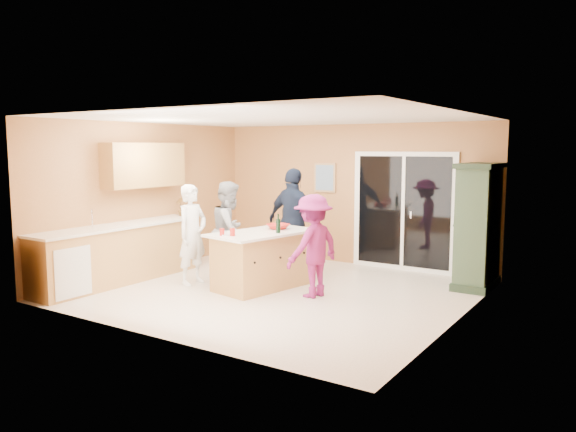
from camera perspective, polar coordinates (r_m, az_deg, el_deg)
The scene contains 22 objects.
floor at distance 8.62m, azimuth -1.21°, elevation -7.61°, with size 5.50×5.50×0.00m, color white.
ceiling at distance 8.36m, azimuth -1.25°, elevation 9.92°, with size 5.50×5.00×0.10m, color white.
wall_back at distance 10.54m, azimuth 6.42°, elevation 2.18°, with size 5.50×0.10×2.60m, color #E29E5D.
wall_front at distance 6.49m, azimuth -13.72°, elevation -0.92°, with size 5.50×0.10×2.60m, color #E29E5D.
wall_left at distance 10.18m, azimuth -14.15°, elevation 1.85°, with size 0.10×5.00×2.60m, color #E29E5D.
wall_right at distance 7.22m, azimuth 17.13°, elevation -0.25°, with size 0.10×5.00×2.60m, color #E29E5D.
left_cabinet_run at distance 9.39m, azimuth -17.44°, elevation -3.84°, with size 0.65×3.05×1.24m.
upper_cabinets at distance 9.89m, azimuth -14.41°, elevation 5.04°, with size 0.35×1.60×0.75m, color tan.
sliding_door at distance 10.11m, azimuth 11.64°, elevation 0.46°, with size 1.90×0.07×2.10m.
framed_picture at distance 10.76m, azimuth 3.76°, elevation 3.91°, with size 0.46×0.04×0.56m.
kitchen_island at distance 8.75m, azimuth -2.60°, elevation -4.62°, with size 1.21×1.82×0.88m.
green_hutch at distance 9.16m, azimuth 18.75°, elevation -1.11°, with size 0.56×1.05×1.94m.
woman_white at distance 9.05m, azimuth -9.68°, elevation -1.86°, with size 0.58×0.38×1.59m, color white.
woman_grey at distance 9.26m, azimuth -5.90°, elevation -1.51°, with size 0.79×0.61×1.62m, color gray.
woman_navy at distance 9.65m, azimuth 0.58°, elevation -0.52°, with size 1.07×0.45×1.82m, color #172033.
woman_magenta at distance 8.17m, azimuth 2.57°, elevation -3.05°, with size 0.97×0.56×1.50m, color #8B1E61.
serving_bowl at distance 8.92m, azimuth -1.02°, elevation -1.07°, with size 0.34×0.34×0.08m, color #B51B14.
tulip_vase at distance 10.36m, azimuth -10.86°, elevation 0.98°, with size 0.18×0.12×0.35m, color #B41D12.
tumbler_near at distance 8.28m, azimuth -5.66°, elevation -1.63°, with size 0.08×0.08×0.11m, color #B51B14.
tumbler_far at distance 8.33m, azimuth -6.72°, elevation -1.62°, with size 0.07×0.07×0.10m, color #B51B14.
wine_bottle at distance 8.50m, azimuth -1.01°, elevation -0.97°, with size 0.07×0.07×0.29m.
white_plate at distance 8.38m, azimuth -6.24°, elevation -1.87°, with size 0.22×0.22×0.01m, color silver.
Camera 1 is at (4.69, -6.91, 2.16)m, focal length 35.00 mm.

